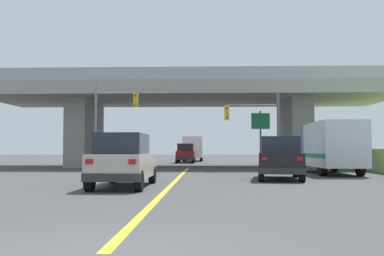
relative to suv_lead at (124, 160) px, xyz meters
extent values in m
plane|color=#424244|center=(1.72, 19.11, -1.01)|extent=(160.00, 160.00, 0.00)
cube|color=gray|center=(1.72, 19.11, 4.88)|extent=(32.14, 10.11, 0.99)
cube|color=gray|center=(-6.89, 19.11, 1.68)|extent=(1.63, 6.07, 5.40)
cube|color=gray|center=(10.34, 19.11, 1.68)|extent=(1.63, 6.07, 5.40)
cube|color=#9EA0A5|center=(1.72, 14.20, 5.82)|extent=(32.14, 0.20, 0.90)
cube|color=#9EA0A5|center=(1.72, 24.01, 5.82)|extent=(32.14, 0.20, 0.90)
cube|color=yellow|center=(1.72, 2.85, -1.01)|extent=(0.20, 26.60, 0.01)
cube|color=#B7B29E|center=(0.00, 0.12, -0.20)|extent=(1.89, 4.74, 0.90)
cube|color=#1E232D|center=(0.00, -0.24, 0.63)|extent=(1.66, 2.61, 0.76)
cube|color=#2D2D30|center=(0.00, -2.20, -0.51)|extent=(1.92, 0.20, 0.28)
cube|color=red|center=(-0.71, -2.27, 0.02)|extent=(0.24, 0.06, 0.16)
cube|color=red|center=(0.71, -2.27, 0.02)|extent=(0.24, 0.06, 0.16)
cylinder|color=black|center=(-0.84, 1.94, -0.65)|extent=(0.26, 0.72, 0.72)
cylinder|color=black|center=(0.84, 1.94, -0.65)|extent=(0.26, 0.72, 0.72)
cylinder|color=black|center=(-0.84, -1.70, -0.65)|extent=(0.26, 0.72, 0.72)
cylinder|color=black|center=(0.84, -1.70, -0.65)|extent=(0.26, 0.72, 0.72)
cube|color=black|center=(6.64, 4.63, -0.20)|extent=(2.50, 4.86, 0.90)
cube|color=#1E232D|center=(6.60, 4.28, 0.63)|extent=(2.02, 2.75, 0.76)
cube|color=#2D2D30|center=(6.36, 2.36, -0.51)|extent=(2.00, 0.44, 0.28)
cube|color=red|center=(5.63, 2.38, 0.02)|extent=(0.25, 0.09, 0.16)
cube|color=red|center=(7.08, 2.21, 0.02)|extent=(0.25, 0.09, 0.16)
cylinder|color=black|center=(5.98, 6.50, -0.65)|extent=(0.35, 0.75, 0.72)
cylinder|color=black|center=(7.72, 6.29, -0.65)|extent=(0.35, 0.75, 0.72)
cylinder|color=black|center=(5.55, 2.97, -0.65)|extent=(0.35, 0.75, 0.72)
cylinder|color=black|center=(7.29, 2.75, -0.65)|extent=(0.35, 0.75, 0.72)
cube|color=navy|center=(10.32, 11.87, 0.39)|extent=(2.20, 2.00, 1.90)
cube|color=silver|center=(10.32, 8.36, 0.69)|extent=(2.31, 5.03, 2.51)
cube|color=#197F4C|center=(10.32, 8.36, 0.06)|extent=(2.33, 4.93, 0.24)
cylinder|color=black|center=(9.32, 11.87, -0.56)|extent=(0.30, 0.90, 0.90)
cylinder|color=black|center=(11.32, 11.87, -0.56)|extent=(0.30, 0.90, 0.90)
cylinder|color=black|center=(9.32, 7.10, -0.56)|extent=(0.30, 0.90, 0.90)
cylinder|color=black|center=(11.32, 7.10, -0.56)|extent=(0.30, 0.90, 0.90)
cube|color=maroon|center=(0.94, 29.53, -0.20)|extent=(1.86, 4.68, 0.90)
cube|color=#1E232D|center=(0.94, 29.17, 0.63)|extent=(1.64, 2.57, 0.76)
cube|color=#2D2D30|center=(0.94, 27.24, -0.51)|extent=(1.90, 0.20, 0.28)
cube|color=red|center=(0.24, 27.17, 0.02)|extent=(0.24, 0.06, 0.16)
cube|color=red|center=(1.64, 27.17, 0.02)|extent=(0.24, 0.06, 0.16)
cylinder|color=black|center=(0.11, 31.31, -0.65)|extent=(0.26, 0.72, 0.72)
cylinder|color=black|center=(1.77, 31.31, -0.65)|extent=(0.26, 0.72, 0.72)
cylinder|color=black|center=(0.11, 27.74, -0.65)|extent=(0.26, 0.72, 0.72)
cylinder|color=black|center=(1.77, 27.74, -0.65)|extent=(0.26, 0.72, 0.72)
cylinder|color=#56595E|center=(7.86, 12.40, 1.59)|extent=(0.18, 0.18, 5.21)
cylinder|color=#56595E|center=(6.17, 12.40, 3.32)|extent=(3.39, 0.12, 0.12)
cube|color=gold|center=(4.48, 12.40, 2.84)|extent=(0.32, 0.26, 0.96)
sphere|color=red|center=(4.48, 12.25, 3.14)|extent=(0.16, 0.16, 0.16)
sphere|color=gold|center=(4.48, 12.25, 2.84)|extent=(0.16, 0.16, 0.16)
sphere|color=green|center=(4.48, 12.25, 2.54)|extent=(0.16, 0.16, 0.16)
cylinder|color=slate|center=(-4.42, 12.94, 1.97)|extent=(0.18, 0.18, 5.96)
cylinder|color=slate|center=(-3.05, 12.94, 4.25)|extent=(2.74, 0.12, 0.12)
cube|color=gold|center=(-1.68, 12.94, 3.77)|extent=(0.32, 0.26, 0.96)
sphere|color=red|center=(-1.68, 12.79, 4.07)|extent=(0.16, 0.16, 0.16)
sphere|color=gold|center=(-1.68, 12.79, 3.77)|extent=(0.16, 0.16, 0.16)
sphere|color=green|center=(-1.68, 12.79, 3.47)|extent=(0.16, 0.16, 0.16)
cylinder|color=#56595E|center=(7.22, 16.65, 1.16)|extent=(0.14, 0.14, 4.34)
cube|color=#197242|center=(7.22, 16.59, 2.55)|extent=(1.34, 0.08, 1.15)
cube|color=white|center=(7.22, 16.59, 2.55)|extent=(1.42, 0.04, 1.23)
cube|color=red|center=(1.49, 39.13, 0.39)|extent=(2.20, 2.00, 1.90)
cube|color=white|center=(1.49, 35.67, 0.66)|extent=(2.31, 4.93, 2.45)
cube|color=#197F4C|center=(1.49, 35.67, 0.05)|extent=(2.33, 4.83, 0.24)
cylinder|color=black|center=(0.49, 39.13, -0.56)|extent=(0.30, 0.90, 0.90)
cylinder|color=black|center=(2.49, 39.13, -0.56)|extent=(0.30, 0.90, 0.90)
cylinder|color=black|center=(0.49, 34.44, -0.56)|extent=(0.30, 0.90, 0.90)
cylinder|color=black|center=(2.49, 34.44, -0.56)|extent=(0.30, 0.90, 0.90)
camera|label=1|loc=(3.14, -16.42, 0.42)|focal=40.73mm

